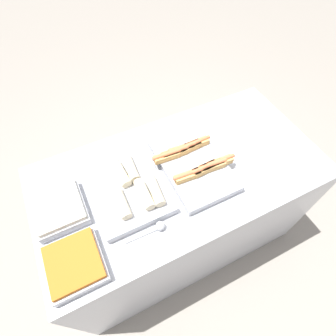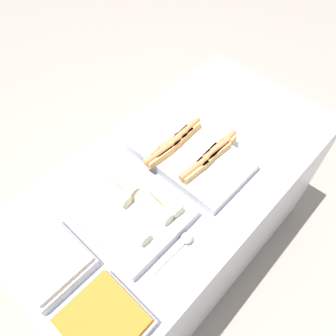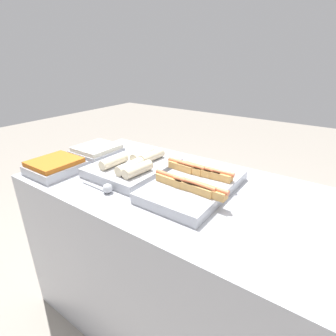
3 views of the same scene
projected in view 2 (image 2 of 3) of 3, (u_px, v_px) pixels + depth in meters
The scene contains 7 objects.
ground_plane at pixel (176, 250), 2.23m from camera, with size 12.00×12.00×0.00m, color gray.
counter at pixel (178, 217), 1.86m from camera, with size 1.65×0.85×0.92m.
tray_hotdogs at pixel (190, 154), 1.50m from camera, with size 0.41×0.53×0.10m.
tray_wraps at pixel (130, 208), 1.33m from camera, with size 0.37×0.45×0.10m.
tray_side_front at pixel (103, 323), 1.07m from camera, with size 0.24×0.26×0.07m.
tray_side_back at pixel (50, 262), 1.19m from camera, with size 0.24×0.26×0.07m.
serving_spoon_near at pixel (184, 241), 1.26m from camera, with size 0.21×0.05×0.05m.
Camera 2 is at (-0.70, -0.57, 2.12)m, focal length 35.00 mm.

